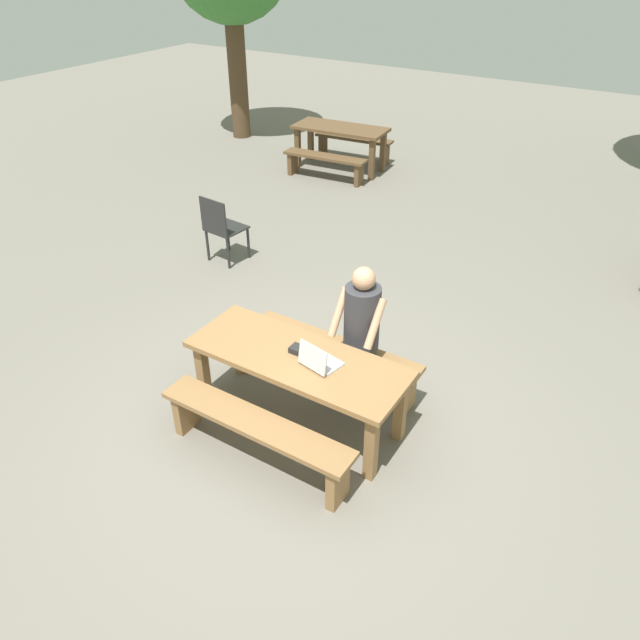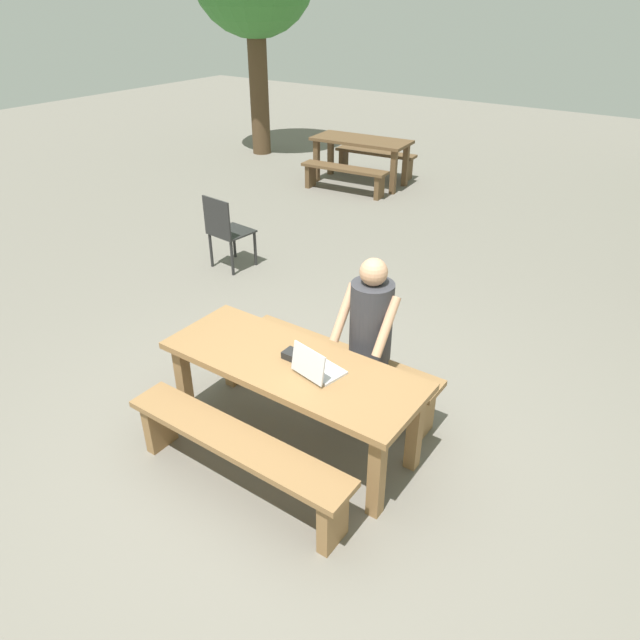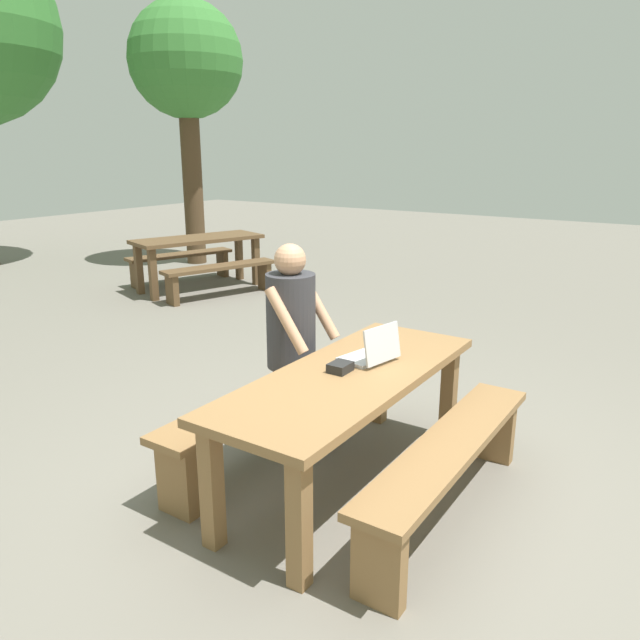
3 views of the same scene
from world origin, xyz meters
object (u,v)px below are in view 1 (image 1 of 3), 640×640
Objects in this scene: small_pouch at (298,350)px; person_seated at (360,325)px; plastic_chair at (222,227)px; laptop at (319,360)px; picnic_table_mid at (340,134)px; picnic_table_front at (297,366)px.

person_seated is at bearing 60.45° from small_pouch.
plastic_chair is at bearing 152.95° from person_seated.
laptop is 2.57× the size of small_pouch.
person_seated is at bearing -63.07° from picnic_table_mid.
small_pouch is at bearing -119.55° from person_seated.
laptop is 6.82m from picnic_table_mid.
laptop is at bearing -4.25° from picnic_table_front.
plastic_chair reaches higher than picnic_table_mid.
picnic_table_front is 1.43× the size of person_seated.
plastic_chair reaches higher than picnic_table_front.
person_seated reaches higher than laptop.
laptop is (0.23, -0.02, 0.17)m from picnic_table_front.
picnic_table_mid is at bearing 117.26° from picnic_table_front.
plastic_chair is at bearing -87.33° from picnic_table_mid.
small_pouch is at bearing -67.75° from picnic_table_mid.
picnic_table_front is 0.28m from laptop.
small_pouch is 3.21m from plastic_chair.
picnic_table_front is at bearing 7.18° from laptop.
picnic_table_mid is (-3.07, 5.96, 0.03)m from picnic_table_front.
person_seated is 0.79× the size of picnic_table_mid.
picnic_table_front is 6.70m from picnic_table_mid.
picnic_table_mid is at bearing -49.68° from laptop.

